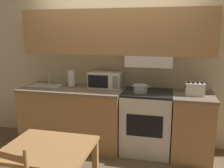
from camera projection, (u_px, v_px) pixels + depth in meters
name	position (u px, v px, depth m)	size (l,w,h in m)	color
ground_plane	(117.00, 139.00, 4.25)	(16.00, 16.00, 0.00)	brown
wall_back	(117.00, 50.00, 3.87)	(5.28, 0.38, 2.55)	beige
lower_counter_main	(73.00, 116.00, 3.98)	(1.61, 0.68, 0.93)	tan
lower_counter_right_stub	(192.00, 126.00, 3.57)	(0.57, 0.68, 0.93)	tan
stove_range	(146.00, 122.00, 3.74)	(0.72, 0.63, 0.93)	white
cooking_pot	(141.00, 88.00, 3.58)	(0.29, 0.21, 0.12)	#B7BABF
microwave	(106.00, 80.00, 3.89)	(0.50, 0.31, 0.25)	white
toaster	(195.00, 89.00, 3.44)	(0.26, 0.20, 0.17)	white
sink_basin	(46.00, 86.00, 3.98)	(0.52, 0.32, 0.22)	#B7BABF
paper_towel_roll	(71.00, 79.00, 3.95)	(0.12, 0.12, 0.26)	black
dining_table	(49.00, 160.00, 2.34)	(0.80, 0.69, 0.75)	#B27F4C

